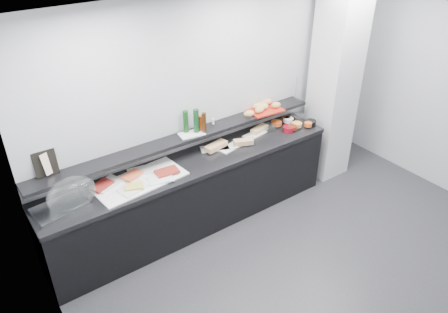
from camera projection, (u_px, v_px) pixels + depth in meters
ground at (338, 282)px, 4.61m from camera, size 5.00×5.00×0.00m
back_wall at (228, 102)px, 5.30m from camera, size 5.00×0.02×2.70m
ceiling at (388, 23)px, 3.21m from camera, size 5.00×5.00×0.00m
column at (334, 84)px, 5.80m from camera, size 0.50×0.50×2.70m
buffet_cabinet at (195, 195)px, 5.22m from camera, size 3.60×0.60×0.85m
counter_top at (194, 163)px, 4.99m from camera, size 3.62×0.62×0.05m
wall_shelf at (185, 138)px, 4.98m from camera, size 3.60×0.25×0.04m
cloche_base at (61, 208)px, 4.20m from camera, size 0.53×0.38×0.04m
cloche_dome at (72, 194)px, 4.22m from camera, size 0.52×0.38×0.34m
linen_runner at (140, 181)px, 4.62m from camera, size 1.01×0.54×0.01m
platter_meat_a at (107, 184)px, 4.55m from camera, size 0.35×0.30×0.01m
food_meat_a at (101, 185)px, 4.50m from camera, size 0.27×0.23×0.02m
platter_salmon at (142, 171)px, 4.76m from camera, size 0.32×0.24×0.01m
food_salmon at (132, 175)px, 4.65m from camera, size 0.25×0.21×0.02m
platter_cheese at (133, 188)px, 4.48m from camera, size 0.33×0.26×0.01m
food_cheese at (134, 186)px, 4.48m from camera, size 0.22×0.18×0.02m
platter_meat_b at (161, 179)px, 4.63m from camera, size 0.30×0.23×0.01m
food_meat_b at (167, 171)px, 4.72m from camera, size 0.26×0.18×0.02m
sandwich_plate_left at (215, 148)px, 5.22m from camera, size 0.37×0.26×0.01m
sandwich_food_left at (216, 146)px, 5.19m from camera, size 0.31×0.17×0.06m
tongs_left at (210, 150)px, 5.16m from camera, size 0.16×0.03×0.01m
sandwich_plate_mid at (231, 147)px, 5.24m from camera, size 0.34×0.20×0.01m
sandwich_food_mid at (243, 142)px, 5.27m from camera, size 0.25×0.18×0.06m
tongs_mid at (232, 149)px, 5.17m from camera, size 0.16×0.03×0.01m
sandwich_plate_right at (255, 134)px, 5.52m from camera, size 0.35×0.19×0.01m
sandwich_food_right at (259, 129)px, 5.56m from camera, size 0.27×0.16×0.06m
tongs_right at (251, 140)px, 5.37m from camera, size 0.14×0.10×0.01m
bowl_glass_fruit at (269, 128)px, 5.61m from camera, size 0.23×0.23×0.07m
fill_glass_fruit at (276, 123)px, 5.70m from camera, size 0.17×0.17×0.05m
bowl_black_jam at (290, 120)px, 5.80m from camera, size 0.17×0.17×0.07m
fill_black_jam at (286, 118)px, 5.82m from camera, size 0.14×0.14×0.05m
bowl_glass_cream at (298, 117)px, 5.88m from camera, size 0.24×0.24×0.07m
fill_glass_cream at (288, 120)px, 5.78m from camera, size 0.18×0.18×0.05m
bowl_red_jam at (288, 129)px, 5.58m from camera, size 0.16×0.16×0.07m
fill_red_jam at (292, 128)px, 5.59m from camera, size 0.15×0.15×0.05m
bowl_glass_salmon at (294, 127)px, 5.63m from camera, size 0.19×0.19×0.07m
fill_glass_salmon at (297, 125)px, 5.66m from camera, size 0.16×0.16×0.05m
bowl_black_fruit at (311, 123)px, 5.73m from camera, size 0.18×0.18×0.07m
fill_black_fruit at (308, 124)px, 5.67m from camera, size 0.12×0.12×0.05m
framed_print at (45, 163)px, 4.22m from camera, size 0.23×0.08×0.26m
print_art at (50, 162)px, 4.24m from camera, size 0.17×0.10×0.22m
condiment_tray at (192, 134)px, 5.00m from camera, size 0.31×0.22×0.01m
bottle_green_a at (186, 122)px, 4.97m from camera, size 0.08×0.08×0.26m
bottle_brown at (204, 123)px, 4.97m from camera, size 0.06×0.06×0.24m
bottle_green_b at (196, 121)px, 4.96m from camera, size 0.07×0.07×0.28m
bottle_hot at (200, 123)px, 5.02m from camera, size 0.05×0.05×0.18m
shaker_salt at (200, 127)px, 5.06m from camera, size 0.04×0.04×0.07m
shaker_pepper at (213, 121)px, 5.18m from camera, size 0.03×0.03×0.07m
bread_tray at (265, 110)px, 5.54m from camera, size 0.46×0.34×0.02m
bread_roll_n at (258, 106)px, 5.52m from camera, size 0.14×0.11×0.08m
bread_roll_ne at (267, 102)px, 5.63m from camera, size 0.15×0.11×0.08m
bread_roll_sw at (249, 114)px, 5.34m from camera, size 0.16×0.13×0.08m
bread_roll_s at (260, 110)px, 5.43m from camera, size 0.15×0.11×0.08m
bread_roll_se at (276, 105)px, 5.55m from camera, size 0.14×0.12×0.08m
bread_roll_midw at (263, 107)px, 5.51m from camera, size 0.15×0.10×0.08m
bread_roll_mide at (261, 105)px, 5.55m from camera, size 0.17×0.12×0.08m
carafe at (299, 88)px, 5.79m from camera, size 0.10×0.10×0.30m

